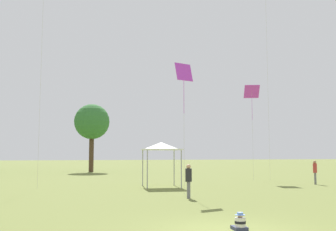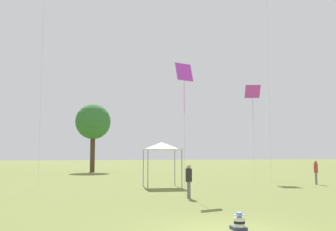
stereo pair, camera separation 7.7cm
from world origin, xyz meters
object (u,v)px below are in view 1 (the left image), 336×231
(person_standing_0, at_px, (315,170))
(kite_3, at_px, (252,93))
(seated_toddler, at_px, (240,223))
(distant_tree_2, at_px, (92,122))
(kite_4, at_px, (184,75))
(person_standing_2, at_px, (189,178))
(canopy_tent, at_px, (161,147))

(person_standing_0, relative_size, kite_3, 0.22)
(seated_toddler, xyz_separation_m, person_standing_0, (13.34, 14.42, 0.88))
(person_standing_0, xyz_separation_m, distant_tree_2, (-13.99, 26.06, 5.27))
(kite_3, height_order, kite_4, kite_3)
(person_standing_2, bearing_deg, distant_tree_2, -129.02)
(seated_toddler, distance_m, canopy_tent, 15.79)
(person_standing_0, xyz_separation_m, person_standing_2, (-12.04, -6.13, -0.06))
(kite_3, bearing_deg, distant_tree_2, 2.87)
(seated_toddler, height_order, kite_4, kite_4)
(person_standing_0, height_order, person_standing_2, person_standing_0)
(person_standing_2, bearing_deg, canopy_tent, -136.70)
(person_standing_2, height_order, kite_4, kite_4)
(seated_toddler, xyz_separation_m, kite_4, (1.64, 10.01, 6.47))
(kite_3, xyz_separation_m, kite_4, (-9.42, -9.59, -0.83))
(person_standing_0, relative_size, distant_tree_2, 0.20)
(person_standing_0, height_order, kite_3, kite_3)
(canopy_tent, relative_size, kite_3, 0.37)
(kite_3, relative_size, kite_4, 1.11)
(seated_toddler, xyz_separation_m, canopy_tent, (1.83, 15.47, 2.54))
(kite_3, bearing_deg, kite_4, 109.06)
(canopy_tent, bearing_deg, distant_tree_2, 95.67)
(person_standing_0, bearing_deg, person_standing_2, 108.82)
(person_standing_2, bearing_deg, person_standing_0, 164.48)
(person_standing_0, distance_m, kite_3, 8.56)
(seated_toddler, xyz_separation_m, distant_tree_2, (-0.65, 40.48, 6.15))
(person_standing_0, height_order, kite_4, kite_4)
(person_standing_2, height_order, kite_3, kite_3)
(seated_toddler, bearing_deg, kite_4, 86.60)
(seated_toddler, bearing_deg, kite_3, 66.47)
(canopy_tent, xyz_separation_m, kite_4, (-0.18, -5.46, 3.93))
(person_standing_2, xyz_separation_m, distant_tree_2, (-1.95, 32.19, 5.33))
(seated_toddler, height_order, canopy_tent, canopy_tent)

